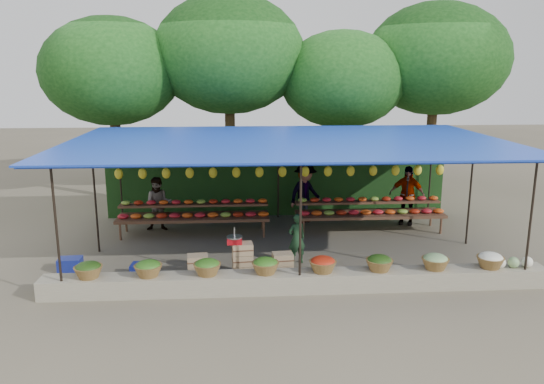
{
  "coord_description": "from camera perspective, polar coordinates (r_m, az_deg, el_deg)",
  "views": [
    {
      "loc": [
        -1.24,
        -13.07,
        4.53
      ],
      "look_at": [
        -0.37,
        0.2,
        1.45
      ],
      "focal_mm": 35.0,
      "sensor_mm": 36.0,
      "label": 1
    }
  ],
  "objects": [
    {
      "name": "ground",
      "position": [
        13.89,
        1.58,
        -5.98
      ],
      "size": [
        60.0,
        60.0,
        0.0
      ],
      "primitive_type": "plane",
      "color": "brown",
      "rests_on": "ground"
    },
    {
      "name": "blue_crate_back",
      "position": [
        13.13,
        -20.88,
        -7.3
      ],
      "size": [
        0.54,
        0.4,
        0.31
      ],
      "primitive_type": "cube",
      "rotation": [
        0.0,
        0.0,
        0.06
      ],
      "color": "navy",
      "rests_on": "ground"
    },
    {
      "name": "stone_curb",
      "position": [
        11.26,
        2.9,
        -9.57
      ],
      "size": [
        10.6,
        0.55,
        0.4
      ],
      "primitive_type": "cube",
      "color": "gray",
      "rests_on": "ground"
    },
    {
      "name": "customer_mid",
      "position": [
        15.93,
        3.59,
        -0.12
      ],
      "size": [
        1.34,
        1.24,
        1.81
      ],
      "primitive_type": "imported",
      "rotation": [
        0.0,
        0.0,
        0.64
      ],
      "color": "slate",
      "rests_on": "ground"
    },
    {
      "name": "vendor_seated",
      "position": [
        12.64,
        2.69,
        -5.03
      ],
      "size": [
        0.52,
        0.43,
        1.22
      ],
      "primitive_type": "imported",
      "rotation": [
        0.0,
        0.0,
        3.5
      ],
      "color": "#1A3A20",
      "rests_on": "ground"
    },
    {
      "name": "netting_backdrop",
      "position": [
        16.6,
        0.61,
        1.66
      ],
      "size": [
        10.6,
        0.06,
        2.5
      ],
      "primitive_type": "cube",
      "color": "#204619",
      "rests_on": "ground"
    },
    {
      "name": "blue_crate_front",
      "position": [
        12.3,
        -13.73,
        -8.19
      ],
      "size": [
        0.53,
        0.4,
        0.31
      ],
      "primitive_type": "cube",
      "rotation": [
        0.0,
        0.0,
        -0.07
      ],
      "color": "navy",
      "rests_on": "ground"
    },
    {
      "name": "produce_baskets",
      "position": [
        11.12,
        2.4,
        -7.86
      ],
      "size": [
        8.98,
        0.58,
        0.34
      ],
      "color": "brown",
      "rests_on": "stone_curb"
    },
    {
      "name": "customer_right",
      "position": [
        16.24,
        14.31,
        -0.34
      ],
      "size": [
        1.12,
        0.83,
        1.76
      ],
      "primitive_type": "imported",
      "rotation": [
        0.0,
        0.0,
        -0.44
      ],
      "color": "slate",
      "rests_on": "ground"
    },
    {
      "name": "customer_left",
      "position": [
        15.47,
        -12.08,
        -1.27
      ],
      "size": [
        0.77,
        0.61,
        1.56
      ],
      "primitive_type": "imported",
      "rotation": [
        0.0,
        0.0,
        0.02
      ],
      "color": "slate",
      "rests_on": "ground"
    },
    {
      "name": "tree_row",
      "position": [
        19.24,
        1.49,
        13.57
      ],
      "size": [
        16.51,
        5.5,
        7.12
      ],
      "color": "#3A2A15",
      "rests_on": "ground"
    },
    {
      "name": "fruit_table_right",
      "position": [
        15.41,
        10.46,
        -1.91
      ],
      "size": [
        4.21,
        0.95,
        0.93
      ],
      "color": "#4E331F",
      "rests_on": "ground"
    },
    {
      "name": "crate_counter",
      "position": [
        11.98,
        -3.31,
        -7.6
      ],
      "size": [
        2.38,
        0.38,
        0.77
      ],
      "color": "#9F875B",
      "rests_on": "ground"
    },
    {
      "name": "weighing_scale",
      "position": [
        11.8,
        -4.06,
        -5.12
      ],
      "size": [
        0.35,
        0.35,
        0.37
      ],
      "color": "#B50E17",
      "rests_on": "crate_counter"
    },
    {
      "name": "fruit_table_left",
      "position": [
        15.0,
        -8.41,
        -2.25
      ],
      "size": [
        4.21,
        0.95,
        0.93
      ],
      "color": "#4E331F",
      "rests_on": "ground"
    },
    {
      "name": "stall_canopy",
      "position": [
        13.32,
        1.63,
        5.08
      ],
      "size": [
        10.8,
        6.6,
        2.82
      ],
      "color": "black",
      "rests_on": "ground"
    }
  ]
}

